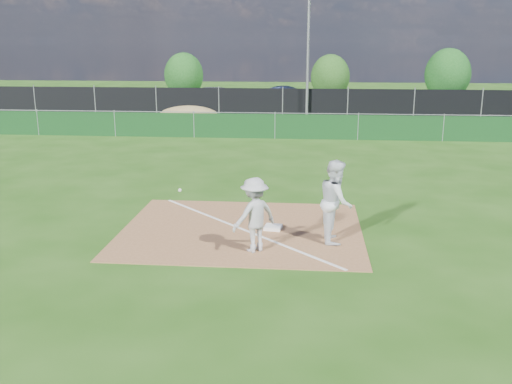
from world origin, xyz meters
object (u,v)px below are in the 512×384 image
(runner, at_px, (336,201))
(tree_left, at_px, (184,75))
(play_at_first, at_px, (254,215))
(car_left, at_px, (219,98))
(tree_mid, at_px, (330,77))
(first_base, at_px, (273,227))
(tree_right, at_px, (448,74))
(car_right, at_px, (367,100))
(light_pole, at_px, (308,52))
(car_mid, at_px, (288,97))

(runner, xyz_separation_m, tree_left, (-10.87, 33.60, 0.94))
(play_at_first, bearing_deg, tree_left, 104.68)
(car_left, height_order, tree_mid, tree_mid)
(first_base, distance_m, car_left, 26.12)
(first_base, xyz_separation_m, car_left, (-5.35, 25.55, 0.78))
(play_at_first, distance_m, runner, 2.04)
(first_base, xyz_separation_m, tree_right, (11.52, 32.50, 2.05))
(car_right, distance_m, tree_right, 9.13)
(light_pole, bearing_deg, play_at_first, -92.58)
(runner, bearing_deg, light_pole, -0.43)
(play_at_first, distance_m, tree_left, 35.66)
(car_left, bearing_deg, first_base, -151.83)
(runner, distance_m, tree_right, 34.69)
(tree_mid, bearing_deg, car_mid, -118.31)
(tree_right, bearing_deg, tree_left, 178.88)
(play_at_first, distance_m, car_left, 27.59)
(car_mid, relative_size, tree_right, 1.12)
(car_mid, bearing_deg, light_pole, -157.17)
(runner, xyz_separation_m, car_right, (3.32, 27.15, -0.31))
(car_mid, relative_size, car_right, 1.00)
(car_right, bearing_deg, tree_mid, 35.28)
(runner, bearing_deg, play_at_first, 113.11)
(car_left, bearing_deg, light_pole, -106.65)
(first_base, relative_size, runner, 0.21)
(car_mid, distance_m, tree_left, 10.67)
(car_left, bearing_deg, tree_right, -51.28)
(first_base, xyz_separation_m, play_at_first, (-0.32, -1.57, 0.80))
(light_pole, xyz_separation_m, play_at_first, (-1.04, -23.19, -3.13))
(car_left, height_order, tree_left, tree_left)
(car_right, bearing_deg, light_pole, 154.38)
(play_at_first, distance_m, car_right, 28.50)
(tree_right, bearing_deg, car_right, -137.88)
(runner, distance_m, car_mid, 27.68)
(car_left, relative_size, car_mid, 1.05)
(car_left, distance_m, tree_mid, 10.65)
(tree_right, bearing_deg, car_left, -157.62)
(first_base, height_order, car_right, car_right)
(light_pole, bearing_deg, car_mid, 104.21)
(first_base, height_order, tree_right, tree_right)
(car_left, distance_m, tree_right, 18.29)
(first_base, bearing_deg, runner, -24.72)
(light_pole, height_order, runner, light_pole)
(first_base, bearing_deg, tree_mid, 85.64)
(tree_left, distance_m, tree_right, 20.88)
(tree_mid, xyz_separation_m, tree_right, (9.02, -0.18, 0.25))
(light_pole, height_order, first_base, light_pole)
(car_left, relative_size, tree_right, 1.18)
(light_pole, relative_size, runner, 4.06)
(car_left, relative_size, tree_mid, 1.34)
(tree_right, bearing_deg, light_pole, -134.76)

